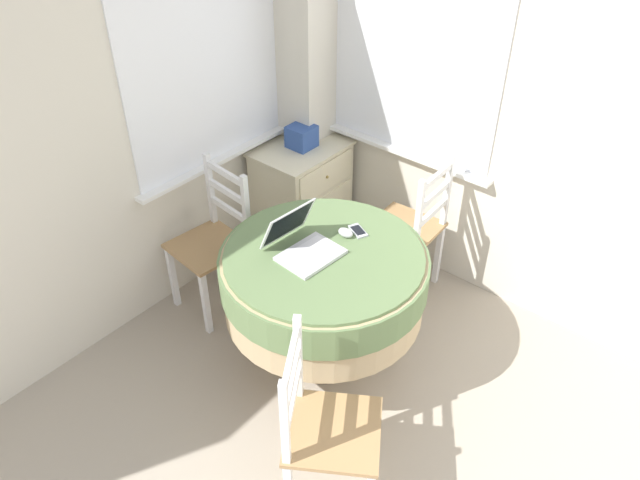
{
  "coord_description": "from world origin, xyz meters",
  "views": [
    {
      "loc": [
        -1.15,
        0.72,
        2.63
      ],
      "look_at": [
        0.86,
        2.39,
        0.68
      ],
      "focal_mm": 35.0,
      "sensor_mm": 36.0,
      "label": 1
    }
  ],
  "objects": [
    {
      "name": "corner_room_shell",
      "position": [
        1.06,
        2.09,
        1.28
      ],
      "size": [
        4.08,
        5.19,
        2.55
      ],
      "color": "beige",
      "rests_on": "ground_plane"
    },
    {
      "name": "round_dining_table",
      "position": [
        0.71,
        2.24,
        0.59
      ],
      "size": [
        1.05,
        1.05,
        0.75
      ],
      "color": "#4C3D2D",
      "rests_on": "ground_plane"
    },
    {
      "name": "laptop",
      "position": [
        0.65,
        2.33,
        0.8
      ],
      "size": [
        0.32,
        0.34,
        0.22
      ],
      "color": "silver",
      "rests_on": "round_dining_table"
    },
    {
      "name": "computer_mouse",
      "position": [
        0.89,
        2.25,
        0.77
      ],
      "size": [
        0.05,
        0.08,
        0.04
      ],
      "color": "silver",
      "rests_on": "round_dining_table"
    },
    {
      "name": "cell_phone",
      "position": [
        0.96,
        2.22,
        0.76
      ],
      "size": [
        0.1,
        0.13,
        0.01
      ],
      "color": "#B2B7BC",
      "rests_on": "round_dining_table"
    },
    {
      "name": "dining_chair_near_back_window",
      "position": [
        0.68,
        3.04,
        0.45
      ],
      "size": [
        0.43,
        0.42,
        0.92
      ],
      "color": "#A87F51",
      "rests_on": "ground_plane"
    },
    {
      "name": "dining_chair_near_right_window",
      "position": [
        1.52,
        2.24,
        0.45
      ],
      "size": [
        0.4,
        0.41,
        0.92
      ],
      "color": "#A87F51",
      "rests_on": "ground_plane"
    },
    {
      "name": "dining_chair_camera_near",
      "position": [
        0.09,
        1.73,
        0.45
      ],
      "size": [
        0.53,
        0.54,
        0.92
      ],
      "color": "#A87F51",
      "rests_on": "ground_plane"
    },
    {
      "name": "corner_cabinet",
      "position": [
        1.5,
        3.08,
        0.36
      ],
      "size": [
        0.6,
        0.45,
        0.72
      ],
      "color": "beige",
      "rests_on": "ground_plane"
    },
    {
      "name": "storage_box",
      "position": [
        1.51,
        3.09,
        0.79
      ],
      "size": [
        0.16,
        0.16,
        0.14
      ],
      "color": "#2D4C93",
      "rests_on": "corner_cabinet"
    }
  ]
}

